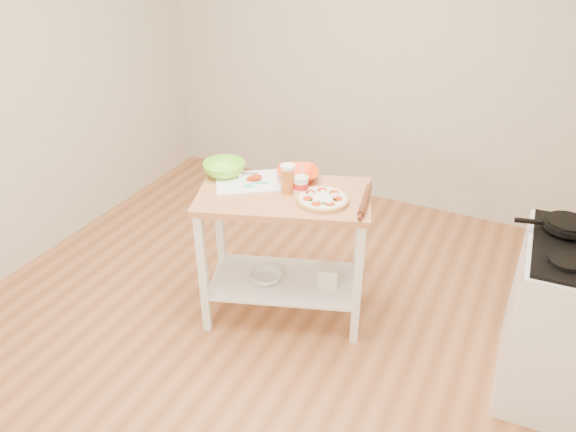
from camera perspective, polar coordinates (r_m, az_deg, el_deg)
The scene contains 15 objects.
room_shell at distance 2.85m, azimuth -4.32°, elevation 6.93°, with size 4.04×4.54×2.74m.
prep_island at distance 3.49m, azimuth -0.41°, elevation -1.47°, with size 1.16×0.87×0.90m.
gas_stove at distance 3.40m, azimuth 26.82°, elevation -9.72°, with size 0.64×0.74×1.11m.
skillet at distance 3.23m, azimuth 26.38°, elevation -0.82°, with size 0.37×0.24×0.03m.
pizza at distance 3.27m, azimuth 3.54°, elevation 1.75°, with size 0.31×0.31×0.05m.
cutting_board at distance 3.49m, azimuth -4.06°, elevation 3.52°, with size 0.50×0.47×0.04m.
spatula at distance 3.44m, azimuth -3.36°, elevation 3.24°, with size 0.12×0.12×0.01m.
knife at distance 3.58m, azimuth -5.94°, elevation 4.33°, with size 0.25×0.14×0.01m.
orange_bowl at distance 3.52m, azimuth 1.00°, elevation 4.24°, with size 0.26×0.26×0.06m, color #FF450E.
green_bowl at distance 3.59m, azimuth -6.49°, elevation 4.79°, with size 0.27×0.27×0.08m, color #84E92F.
beer_pint at distance 3.34m, azimuth -0.01°, elevation 3.83°, with size 0.09×0.09×0.18m.
yogurt_tub at distance 3.34m, azimuth 1.31°, elevation 3.18°, with size 0.09×0.09×0.19m.
rolling_pin at distance 3.27m, azimuth 7.84°, elevation 1.58°, with size 0.04×0.04×0.34m, color #5C2C15.
shelf_glass_bowl at distance 3.67m, azimuth -2.25°, elevation -6.21°, with size 0.20×0.20×0.06m, color silver.
shelf_bin at distance 3.65m, azimuth 4.06°, elevation -5.97°, with size 0.13×0.13×0.13m, color white.
Camera 1 is at (1.33, -2.25, 2.48)m, focal length 35.00 mm.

